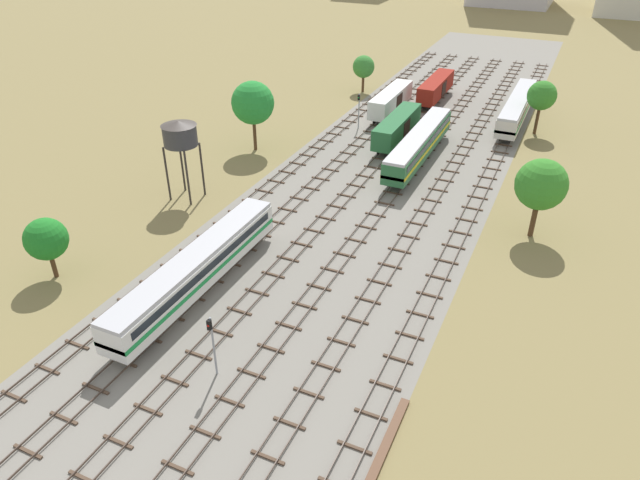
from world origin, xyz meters
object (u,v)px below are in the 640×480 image
(freight_boxcar_left_midfar, at_px, (391,100))
(freight_boxcar_centre_left_farther, at_px, (436,87))
(passenger_coach_centre_near, at_px, (419,143))
(signal_post_near, at_px, (212,339))
(signal_post_nearest, at_px, (359,107))
(passenger_coach_right_far, at_px, (517,107))
(passenger_coach_left_nearest, at_px, (197,267))
(freight_boxcar_centre_left_mid, at_px, (397,126))
(water_tower, at_px, (180,134))

(freight_boxcar_left_midfar, xyz_separation_m, freight_boxcar_centre_left_farther, (4.72, 9.75, 0.00))
(passenger_coach_centre_near, xyz_separation_m, signal_post_near, (-2.36, -44.46, 0.75))
(signal_post_nearest, bearing_deg, passenger_coach_right_far, 30.04)
(passenger_coach_left_nearest, bearing_deg, freight_boxcar_centre_left_farther, 85.68)
(freight_boxcar_centre_left_mid, height_order, water_tower, water_tower)
(water_tower, bearing_deg, passenger_coach_centre_near, 44.72)
(freight_boxcar_centre_left_mid, height_order, passenger_coach_right_far, passenger_coach_right_far)
(freight_boxcar_centre_left_mid, bearing_deg, freight_boxcar_left_midfar, 112.76)
(passenger_coach_centre_near, bearing_deg, passenger_coach_right_far, 65.53)
(signal_post_nearest, bearing_deg, freight_boxcar_left_midfar, 73.64)
(freight_boxcar_left_midfar, height_order, passenger_coach_right_far, passenger_coach_right_far)
(freight_boxcar_left_midfar, distance_m, water_tower, 40.12)
(freight_boxcar_left_midfar, height_order, water_tower, water_tower)
(signal_post_nearest, xyz_separation_m, signal_post_near, (9.44, -52.92, -0.01))
(freight_boxcar_left_midfar, xyz_separation_m, signal_post_near, (7.07, -60.98, 0.92))
(freight_boxcar_centre_left_mid, bearing_deg, passenger_coach_left_nearest, -96.48)
(freight_boxcar_centre_left_mid, distance_m, freight_boxcar_left_midfar, 12.20)
(freight_boxcar_centre_left_mid, height_order, signal_post_near, signal_post_near)
(signal_post_near, bearing_deg, passenger_coach_left_nearest, 131.19)
(passenger_coach_left_nearest, distance_m, signal_post_near, 10.78)
(passenger_coach_right_far, xyz_separation_m, freight_boxcar_centre_left_farther, (-14.15, 5.52, -0.16))
(freight_boxcar_centre_left_farther, height_order, signal_post_nearest, signal_post_nearest)
(passenger_coach_centre_near, height_order, freight_boxcar_centre_left_mid, passenger_coach_centre_near)
(passenger_coach_left_nearest, distance_m, passenger_coach_centre_near, 37.58)
(passenger_coach_centre_near, bearing_deg, signal_post_nearest, 144.38)
(passenger_coach_centre_near, height_order, water_tower, water_tower)
(freight_boxcar_centre_left_farther, bearing_deg, passenger_coach_right_far, -21.32)
(freight_boxcar_left_midfar, xyz_separation_m, passenger_coach_right_far, (18.87, 4.22, 0.16))
(freight_boxcar_centre_left_farther, distance_m, signal_post_near, 70.77)
(freight_boxcar_centre_left_mid, relative_size, passenger_coach_right_far, 0.64)
(freight_boxcar_centre_left_mid, relative_size, freight_boxcar_centre_left_farther, 1.00)
(passenger_coach_left_nearest, distance_m, freight_boxcar_centre_left_mid, 41.90)
(passenger_coach_right_far, bearing_deg, water_tower, -126.38)
(signal_post_nearest, bearing_deg, passenger_coach_left_nearest, -86.99)
(passenger_coach_left_nearest, relative_size, water_tower, 2.36)
(freight_boxcar_centre_left_farther, relative_size, signal_post_nearest, 2.64)
(passenger_coach_centre_near, xyz_separation_m, water_tower, (-21.57, -21.36, 5.15))
(freight_boxcar_centre_left_farther, bearing_deg, passenger_coach_centre_near, -79.82)
(passenger_coach_left_nearest, bearing_deg, water_tower, 128.93)
(passenger_coach_right_far, bearing_deg, freight_boxcar_centre_left_farther, 158.68)
(freight_boxcar_centre_left_mid, distance_m, freight_boxcar_centre_left_farther, 21.00)
(freight_boxcar_left_midfar, height_order, signal_post_nearest, signal_post_nearest)
(freight_boxcar_centre_left_mid, bearing_deg, passenger_coach_right_far, 47.55)
(passenger_coach_left_nearest, height_order, signal_post_nearest, signal_post_nearest)
(passenger_coach_left_nearest, bearing_deg, passenger_coach_centre_near, 75.45)
(passenger_coach_left_nearest, bearing_deg, signal_post_near, -48.81)
(freight_boxcar_left_midfar, relative_size, passenger_coach_right_far, 0.64)
(freight_boxcar_centre_left_mid, bearing_deg, water_tower, -122.34)
(water_tower, distance_m, signal_post_nearest, 31.68)
(freight_boxcar_left_midfar, xyz_separation_m, water_tower, (-12.13, -37.87, 5.31))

